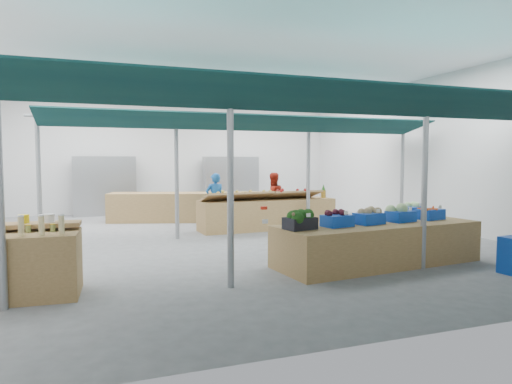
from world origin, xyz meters
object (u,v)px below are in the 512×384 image
bottle_shelf (1,264)px  fruit_counter (268,214)px  vendor_right (273,198)px  veg_counter (378,244)px  vendor_left (215,200)px

bottle_shelf → fruit_counter: 7.38m
vendor_right → bottle_shelf: bearing=39.3°
bottle_shelf → veg_counter: bearing=4.0°
fruit_counter → vendor_left: (-1.20, 1.10, 0.35)m
bottle_shelf → fruit_counter: size_ratio=0.54×
veg_counter → bottle_shelf: bearing=174.1°
bottle_shelf → vendor_left: bearing=55.6°
fruit_counter → vendor_right: size_ratio=2.50×
bottle_shelf → vendor_right: bearing=46.1°
vendor_left → vendor_right: 1.80m
fruit_counter → bottle_shelf: bearing=-143.8°
veg_counter → fruit_counter: 4.65m
veg_counter → vendor_right: vendor_right is taller
veg_counter → vendor_left: 5.96m
fruit_counter → vendor_left: size_ratio=2.50×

